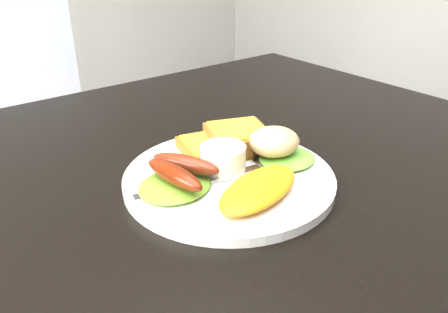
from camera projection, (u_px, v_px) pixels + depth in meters
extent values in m
cube|color=black|center=(147.00, 200.00, 0.54)|extent=(1.20, 0.80, 0.04)
cube|color=#A87C59|center=(34.00, 161.00, 1.25)|extent=(0.54, 0.54, 0.05)
cylinder|color=white|center=(229.00, 178.00, 0.54)|extent=(0.26, 0.26, 0.01)
ellipsoid|color=#55861B|center=(175.00, 186.00, 0.50)|extent=(0.10, 0.10, 0.01)
ellipsoid|color=green|center=(287.00, 158.00, 0.57)|extent=(0.09, 0.08, 0.01)
ellipsoid|color=#F1A517|center=(259.00, 189.00, 0.49)|extent=(0.14, 0.09, 0.02)
ellipsoid|color=#651007|center=(174.00, 175.00, 0.49)|extent=(0.03, 0.09, 0.02)
ellipsoid|color=brown|center=(185.00, 164.00, 0.52)|extent=(0.06, 0.09, 0.02)
cylinder|color=white|center=(223.00, 158.00, 0.54)|extent=(0.06, 0.06, 0.03)
cube|color=brown|center=(213.00, 148.00, 0.59)|extent=(0.10, 0.10, 0.01)
cube|color=brown|center=(238.00, 135.00, 0.60)|extent=(0.10, 0.10, 0.01)
ellipsoid|color=beige|center=(274.00, 141.00, 0.57)|extent=(0.08, 0.07, 0.04)
cube|color=#ADAFB7|center=(201.00, 182.00, 0.52)|extent=(0.16, 0.05, 0.00)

